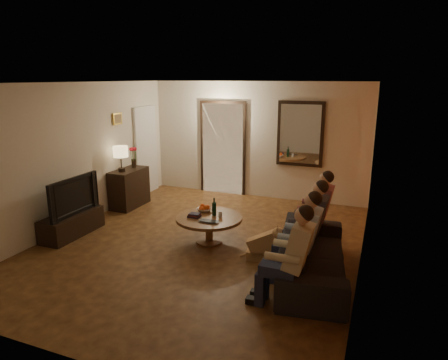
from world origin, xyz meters
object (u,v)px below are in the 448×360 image
at_px(tv, 69,195).
at_px(coffee_table, 209,230).
at_px(dog, 263,243).
at_px(table_lamp, 121,159).
at_px(tv_stand, 72,224).
at_px(laptop, 208,222).
at_px(person_b, 303,242).
at_px(dresser, 129,188).
at_px(sofa, 313,254).
at_px(bowl, 205,210).
at_px(person_a, 293,262).
at_px(wine_bottle, 214,206).
at_px(person_c, 311,227).
at_px(person_d, 317,214).

bearing_deg(tv, coffee_table, -76.08).
bearing_deg(dog, coffee_table, 153.37).
distance_m(table_lamp, tv, 1.55).
height_order(tv_stand, laptop, laptop).
bearing_deg(tv_stand, person_b, -3.47).
bearing_deg(coffee_table, dog, -17.13).
bearing_deg(dresser, person_b, -25.95).
relative_size(sofa, bowl, 8.39).
relative_size(tv, person_a, 0.94).
bearing_deg(dresser, bowl, -22.99).
height_order(wine_bottle, laptop, wine_bottle).
bearing_deg(person_c, sofa, -71.57).
bearing_deg(dog, bowl, 146.53).
bearing_deg(laptop, wine_bottle, 95.34).
distance_m(dresser, bowl, 2.37).
relative_size(dog, coffee_table, 0.51).
relative_size(person_a, bowl, 4.63).
relative_size(person_c, wine_bottle, 3.87).
bearing_deg(person_a, dresser, 147.60).
relative_size(sofa, wine_bottle, 7.01).
bearing_deg(wine_bottle, person_c, -11.33).
xyz_separation_m(dog, coffee_table, (-1.03, 0.32, -0.06)).
xyz_separation_m(tv_stand, wine_bottle, (2.41, 0.68, 0.41)).
distance_m(person_b, dog, 0.91).
distance_m(table_lamp, bowl, 2.36).
relative_size(tv_stand, tv, 1.04).
bearing_deg(person_d, sofa, -83.66).
bearing_deg(table_lamp, wine_bottle, -18.89).
bearing_deg(person_d, tv_stand, -166.77).
bearing_deg(wine_bottle, person_b, -29.43).
xyz_separation_m(dresser, table_lamp, (0.00, -0.22, 0.67)).
xyz_separation_m(person_a, wine_bottle, (-1.65, 1.53, 0.01)).
xyz_separation_m(dresser, person_d, (4.06, -0.77, 0.20)).
height_order(person_b, laptop, person_b).
bearing_deg(bowl, person_a, -41.30).
height_order(tv_stand, person_b, person_b).
bearing_deg(person_d, tv, -166.77).
distance_m(dog, coffee_table, 1.08).
height_order(dresser, person_b, person_b).
bearing_deg(dog, laptop, 168.26).
distance_m(person_a, person_b, 0.60).
bearing_deg(laptop, tv_stand, -175.10).
relative_size(coffee_table, laptop, 3.34).
bearing_deg(sofa, person_b, 152.86).
xyz_separation_m(person_a, person_d, (0.00, 1.80, 0.00)).
relative_size(person_b, person_d, 1.00).
bearing_deg(laptop, coffee_table, 107.49).
distance_m(person_d, dog, 1.01).
relative_size(person_c, bowl, 4.63).
height_order(dog, wine_bottle, wine_bottle).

